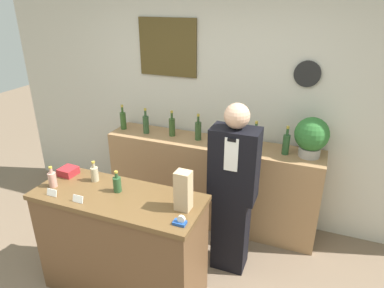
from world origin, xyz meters
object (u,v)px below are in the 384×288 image
(potted_plant, at_px, (312,136))
(tape_dispenser, at_px, (180,221))
(paper_bag, at_px, (183,191))
(shopkeeper, at_px, (233,192))

(potted_plant, xyz_separation_m, tape_dispenser, (-0.74, -1.42, -0.21))
(paper_bag, bearing_deg, tape_dispenser, -73.89)
(shopkeeper, distance_m, potted_plant, 0.94)
(shopkeeper, bearing_deg, tape_dispenser, -101.82)
(shopkeeper, relative_size, potted_plant, 4.15)
(tape_dispenser, bearing_deg, paper_bag, 106.11)
(paper_bag, xyz_separation_m, tape_dispenser, (0.05, -0.18, -0.13))
(paper_bag, bearing_deg, shopkeeper, 70.16)
(paper_bag, height_order, tape_dispenser, paper_bag)
(shopkeeper, height_order, paper_bag, shopkeeper)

